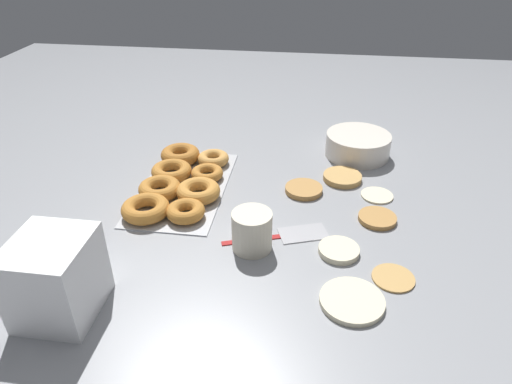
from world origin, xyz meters
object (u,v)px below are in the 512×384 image
Objects in this scene: spatula at (292,234)px; pancake_5 at (342,177)px; pancake_3 at (377,218)px; pancake_6 at (393,277)px; pancake_4 at (377,195)px; batter_bowl at (358,145)px; paper_cup at (252,231)px; container_stack at (56,278)px; donut_tray at (180,182)px; pancake_1 at (352,301)px; pancake_2 at (339,250)px; pancake_0 at (304,189)px.

pancake_5 is at bearing 46.60° from spatula.
pancake_6 is (0.20, 0.01, -0.00)m from pancake_3.
pancake_3 is at bearing 4.18° from spatula.
pancake_4 is 0.23m from batter_bowl.
paper_cup reaches higher than pancake_4.
container_stack reaches higher than paper_cup.
pancake_1 is at bearing 50.31° from donut_tray.
pancake_2 is 0.36× the size of spatula.
pancake_0 is at bearing -160.21° from pancake_2.
pancake_4 reaches higher than pancake_6.
donut_tray is 0.34m from spatula.
pancake_3 is 0.20m from pancake_6.
pancake_3 is 0.37× the size of spatula.
batter_bowl is 0.89m from container_stack.
container_stack is 0.64× the size of spatula.
pancake_1 is at bearing 0.94° from pancake_5.
pancake_2 is 0.57× the size of container_stack.
pancake_5 is at bearing 127.07° from pancake_0.
batter_bowl is at bearing 118.99° from donut_tray.
pancake_1 is (0.38, 0.11, -0.00)m from pancake_0.
pancake_0 reaches higher than pancake_3.
pancake_4 is at bearing 175.26° from pancake_3.
pancake_1 is 0.15m from pancake_2.
container_stack is 1.72× the size of paper_cup.
pancake_4 is at bearing 93.56° from donut_tray.
pancake_3 is at bearing 5.36° from batter_bowl.
pancake_0 is 0.12m from pancake_5.
paper_cup is at bearing -48.86° from pancake_4.
container_stack is (0.54, -0.51, 0.07)m from pancake_5.
pancake_1 is 1.39× the size of pancake_2.
pancake_5 is 0.75m from container_stack.
pancake_3 reaches higher than pancake_1.
pancake_5 reaches higher than pancake_6.
donut_tray is 0.45m from container_stack.
pancake_5 is 0.38m from paper_cup.
spatula is (0.19, -0.20, -0.00)m from pancake_4.
pancake_1 reaches higher than pancake_6.
pancake_1 is at bearing -47.13° from pancake_6.
pancake_5 reaches higher than pancake_4.
pancake_3 is (-0.13, 0.09, -0.00)m from pancake_2.
container_stack is (0.47, -0.41, 0.07)m from pancake_0.
pancake_6 is 0.58m from donut_tray.
pancake_2 reaches higher than pancake_6.
pancake_5 is 0.16m from batter_bowl.
pancake_2 is at bearing -2.60° from pancake_5.
pancake_2 is 0.26m from pancake_4.
container_stack reaches higher than pancake_6.
donut_tray is at bearing 132.00° from spatula.
pancake_4 is 0.96× the size of pancake_6.
container_stack is at bearing -65.05° from pancake_2.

